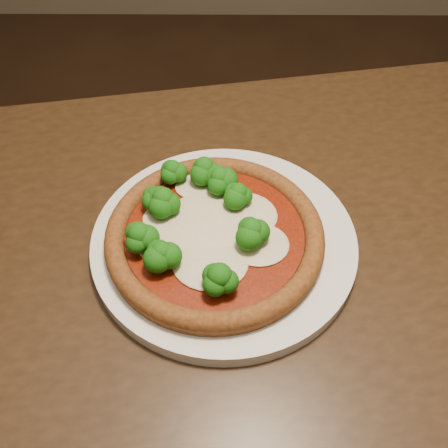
{
  "coord_description": "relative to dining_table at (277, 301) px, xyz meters",
  "views": [
    {
      "loc": [
        -0.09,
        -0.48,
        1.23
      ],
      "look_at": [
        -0.09,
        -0.1,
        0.79
      ],
      "focal_mm": 40.0,
      "sensor_mm": 36.0,
      "label": 1
    }
  ],
  "objects": [
    {
      "name": "plate",
      "position": [
        -0.07,
        0.02,
        0.11
      ],
      "size": [
        0.32,
        0.32,
        0.02
      ],
      "primitive_type": "cylinder",
      "color": "silver",
      "rests_on": "dining_table"
    },
    {
      "name": "pizza",
      "position": [
        -0.09,
        0.01,
        0.13
      ],
      "size": [
        0.26,
        0.26,
        0.06
      ],
      "rotation": [
        0.0,
        0.0,
        0.23
      ],
      "color": "brown",
      "rests_on": "plate"
    },
    {
      "name": "floor",
      "position": [
        0.02,
        0.12,
        -0.65
      ],
      "size": [
        4.0,
        4.0,
        0.0
      ],
      "primitive_type": "plane",
      "color": "black",
      "rests_on": "ground"
    },
    {
      "name": "dining_table",
      "position": [
        0.0,
        0.0,
        0.0
      ],
      "size": [
        1.44,
        0.97,
        0.75
      ],
      "rotation": [
        0.0,
        0.0,
        0.18
      ],
      "color": "black",
      "rests_on": "floor"
    }
  ]
}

